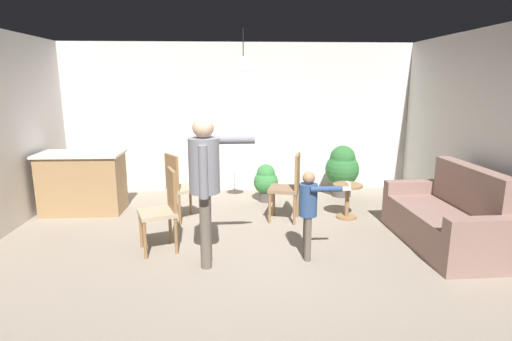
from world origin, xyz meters
name	(u,v)px	position (x,y,z in m)	size (l,w,h in m)	color
ground	(243,261)	(0.00, 0.00, 0.00)	(7.68, 7.68, 0.00)	gray
wall_back	(239,118)	(0.00, 3.20, 1.35)	(6.40, 0.10, 2.70)	silver
couch_floral	(447,220)	(2.57, 0.35, 0.33)	(0.89, 1.82, 1.00)	#8C6B60
kitchen_counter	(83,182)	(-2.45, 1.92, 0.48)	(1.26, 0.66, 0.95)	#99754C
side_table_by_couch	(347,197)	(1.60, 1.44, 0.33)	(0.44, 0.44, 0.52)	olive
person_adult	(206,175)	(-0.39, -0.05, 1.03)	(0.82, 0.50, 1.66)	#60564C
person_child	(309,205)	(0.75, 0.03, 0.65)	(0.55, 0.30, 1.04)	#60564C
dining_chair_by_counter	(180,185)	(-0.89, 1.45, 0.55)	(0.58, 0.58, 1.00)	olive
dining_chair_near_wall	(163,207)	(-0.95, 0.38, 0.55)	(0.54, 0.54, 1.00)	olive
dining_chair_centre_back	(289,185)	(0.71, 1.36, 0.55)	(0.51, 0.51, 1.00)	olive
potted_plant_corner	(266,181)	(0.44, 2.36, 0.36)	(0.42, 0.42, 0.65)	#4C4742
potted_plant_by_wall	(342,168)	(1.82, 2.63, 0.50)	(0.60, 0.60, 0.91)	#4C4742
spare_remote_on_table	(348,183)	(1.59, 1.42, 0.54)	(0.04, 0.13, 0.04)	white
ceiling_light_pendant	(243,63)	(0.05, 1.23, 2.25)	(0.32, 0.32, 0.55)	silver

